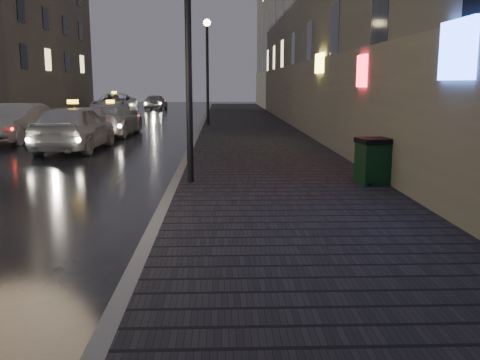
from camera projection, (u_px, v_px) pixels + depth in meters
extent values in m
cube|color=black|center=(249.00, 128.00, 26.64)|extent=(4.60, 58.00, 0.15)
cube|color=slate|center=(201.00, 128.00, 26.55)|extent=(0.20, 58.00, 0.15)
cube|color=slate|center=(19.00, 129.00, 26.25)|extent=(0.20, 58.00, 0.15)
cube|color=#605B54|center=(303.00, 6.00, 29.52)|extent=(1.80, 50.00, 13.00)
cube|color=#6B6051|center=(21.00, 42.00, 42.76)|extent=(6.00, 22.00, 11.00)
cylinder|color=black|center=(189.00, 66.00, 11.36)|extent=(0.14, 0.14, 5.00)
cylinder|color=black|center=(208.00, 76.00, 27.08)|extent=(0.14, 0.14, 5.00)
sphere|color=#FFD88C|center=(207.00, 23.00, 26.62)|extent=(0.36, 0.36, 0.36)
cube|color=black|center=(373.00, 164.00, 11.51)|extent=(0.69, 0.69, 0.88)
cube|color=black|center=(374.00, 141.00, 11.42)|extent=(0.75, 0.75, 0.11)
imported|color=#B9BAC0|center=(74.00, 127.00, 18.29)|extent=(2.09, 4.78, 1.60)
imported|color=gray|center=(16.00, 123.00, 21.05)|extent=(1.98, 4.66, 1.49)
imported|color=silver|center=(111.00, 119.00, 23.50)|extent=(2.26, 5.00, 1.42)
imported|color=silver|center=(115.00, 104.00, 38.54)|extent=(2.64, 5.61, 1.55)
imported|color=#93929A|center=(156.00, 102.00, 46.09)|extent=(1.85, 3.96, 1.31)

